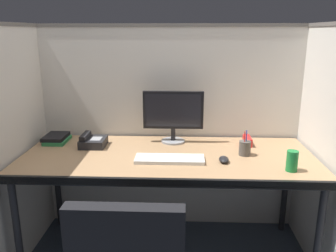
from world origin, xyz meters
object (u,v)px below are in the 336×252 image
object	(u,v)px
computer_mouse	(224,160)
soda_can	(292,161)
keyboard_main	(170,159)
desk_phone	(93,142)
monitor_center	(173,113)
book_stack	(57,138)
red_stapler	(247,141)
pen_cup	(245,148)
desk	(168,162)

from	to	relation	value
computer_mouse	soda_can	size ratio (longest dim) A/B	0.79
keyboard_main	desk_phone	world-z (taller)	desk_phone
computer_mouse	keyboard_main	bearing A→B (deg)	178.62
monitor_center	keyboard_main	size ratio (longest dim) A/B	1.00
monitor_center	book_stack	bearing A→B (deg)	-177.65
keyboard_main	red_stapler	distance (m)	0.64
monitor_center	book_stack	world-z (taller)	monitor_center
keyboard_main	computer_mouse	distance (m)	0.34
monitor_center	pen_cup	world-z (taller)	monitor_center
desk	desk_phone	distance (m)	0.56
computer_mouse	red_stapler	world-z (taller)	red_stapler
keyboard_main	book_stack	xyz separation A→B (m)	(-0.84, 0.34, 0.01)
monitor_center	soda_can	distance (m)	0.88
keyboard_main	pen_cup	world-z (taller)	pen_cup
keyboard_main	pen_cup	size ratio (longest dim) A/B	2.54
desk	book_stack	size ratio (longest dim) A/B	8.69
red_stapler	desk_phone	bearing A→B (deg)	-175.50
monitor_center	computer_mouse	distance (m)	0.54
book_stack	computer_mouse	bearing A→B (deg)	-16.69
keyboard_main	computer_mouse	bearing A→B (deg)	-1.38
keyboard_main	desk_phone	distance (m)	0.61
monitor_center	soda_can	xyz separation A→B (m)	(0.70, -0.51, -0.15)
soda_can	computer_mouse	bearing A→B (deg)	162.09
desk	red_stapler	size ratio (longest dim) A/B	12.67
red_stapler	desk_phone	distance (m)	1.10
desk_phone	soda_can	bearing A→B (deg)	-17.16
monitor_center	desk_phone	bearing A→B (deg)	-168.08
red_stapler	keyboard_main	bearing A→B (deg)	-147.34
desk	book_stack	distance (m)	0.86
computer_mouse	monitor_center	bearing A→B (deg)	130.02
monitor_center	pen_cup	bearing A→B (deg)	-28.20
desk	computer_mouse	size ratio (longest dim) A/B	19.79
monitor_center	pen_cup	xyz separation A→B (m)	(0.47, -0.25, -0.17)
desk_phone	computer_mouse	bearing A→B (deg)	-16.84
pen_cup	desk_phone	size ratio (longest dim) A/B	0.89
keyboard_main	red_stapler	world-z (taller)	red_stapler
monitor_center	soda_can	world-z (taller)	monitor_center
soda_can	monitor_center	bearing A→B (deg)	144.01
keyboard_main	desk_phone	size ratio (longest dim) A/B	2.26
monitor_center	desk_phone	size ratio (longest dim) A/B	2.26
red_stapler	monitor_center	bearing A→B (deg)	176.48
desk_phone	keyboard_main	bearing A→B (deg)	-25.25
monitor_center	red_stapler	distance (m)	0.56
desk_phone	pen_cup	bearing A→B (deg)	-7.46
desk	pen_cup	distance (m)	0.51
desk	red_stapler	bearing A→B (deg)	23.82
monitor_center	keyboard_main	world-z (taller)	monitor_center
pen_cup	soda_can	size ratio (longest dim) A/B	1.39
pen_cup	desk_phone	bearing A→B (deg)	172.54
keyboard_main	soda_can	world-z (taller)	soda_can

